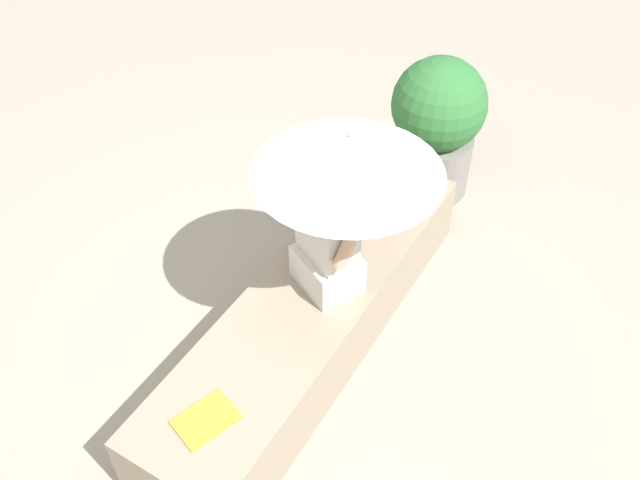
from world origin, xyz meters
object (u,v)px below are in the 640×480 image
at_px(magazine, 206,420).
at_px(handbag_black, 376,198).
at_px(person_seated, 328,231).
at_px(planter_near, 436,124).
at_px(parasol, 348,155).

bearing_deg(magazine, handbag_black, -161.20).
relative_size(person_seated, planter_near, 0.87).
bearing_deg(person_seated, handbag_black, -177.13).
xyz_separation_m(parasol, handbag_black, (-0.56, -0.10, -0.72)).
bearing_deg(planter_near, magazine, 0.60).
relative_size(parasol, magazine, 3.55).
bearing_deg(parasol, planter_near, -174.95).
distance_m(person_seated, parasol, 0.48).
distance_m(person_seated, handbag_black, 0.68).
relative_size(person_seated, magazine, 3.21).
bearing_deg(handbag_black, parasol, 10.21).
height_order(parasol, handbag_black, parasol).
bearing_deg(magazine, parasol, -166.61).
height_order(handbag_black, planter_near, planter_near).
relative_size(handbag_black, magazine, 1.06).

